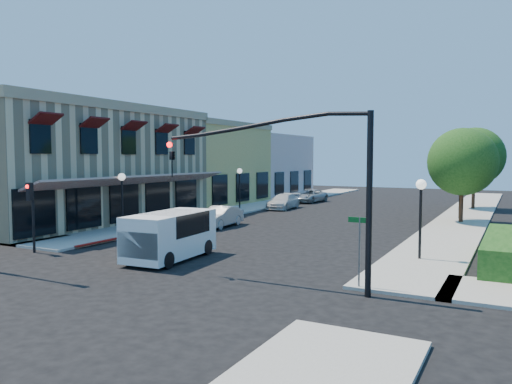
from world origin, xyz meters
The scene contains 22 objects.
ground centered at (0.00, 0.00, 0.00)m, with size 120.00×120.00×0.00m, color black.
sidewalk_left centered at (-8.75, 27.00, 0.06)m, with size 3.50×50.00×0.12m, color #9D9A8E.
sidewalk_right centered at (8.75, 27.00, 0.06)m, with size 3.50×50.00×0.12m, color #9D9A8E.
curb_red_strip centered at (-6.90, 8.00, 0.00)m, with size 0.25×10.00×0.06m, color maroon.
corner_brick_building centered at (-15.45, 11.00, 4.01)m, with size 11.77×18.20×8.10m.
yellow_stucco_building centered at (-15.50, 26.00, 3.80)m, with size 10.00×12.00×7.60m, color tan.
pink_stucco_building centered at (-15.50, 38.00, 3.50)m, with size 10.00×12.00×7.00m, color #CAA499.
hedge centered at (11.70, 9.00, 0.00)m, with size 1.40×8.00×1.10m, color #164313.
street_tree_a centered at (8.80, 22.00, 4.19)m, with size 4.56×4.56×6.48m.
street_tree_b centered at (8.80, 32.00, 4.54)m, with size 4.94×4.94×7.02m.
signal_mast_arm centered at (5.86, 1.50, 4.09)m, with size 8.01×0.39×6.00m.
secondary_signal centered at (-8.00, 1.41, 2.32)m, with size 0.28×0.42×3.32m.
street_name_sign centered at (7.50, 2.20, 1.70)m, with size 0.80×0.06×2.50m.
lamppost_left_near centered at (-8.50, 8.00, 2.74)m, with size 0.44×0.44×3.57m.
lamppost_left_far centered at (-8.50, 22.00, 2.74)m, with size 0.44×0.44×3.57m.
lamppost_right_near centered at (8.50, 8.00, 2.74)m, with size 0.44×0.44×3.57m.
lamppost_right_far centered at (8.50, 24.00, 2.74)m, with size 0.44×0.44×3.57m.
white_van centered at (-1.29, 3.18, 1.20)m, with size 2.32×4.79×2.07m.
parked_car_a centered at (-4.80, 9.12, 0.56)m, with size 1.33×3.29×1.12m, color black.
parked_car_b centered at (-4.80, 13.00, 0.67)m, with size 1.42×4.07×1.34m, color #A8ABAD.
parked_car_c centered at (-5.85, 25.00, 0.65)m, with size 1.81×4.46×1.30m, color silver.
parked_car_d centered at (-6.20, 32.00, 0.64)m, with size 2.11×4.58×1.27m, color #A6A9AB.
Camera 1 is at (12.22, -14.23, 4.54)m, focal length 35.00 mm.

